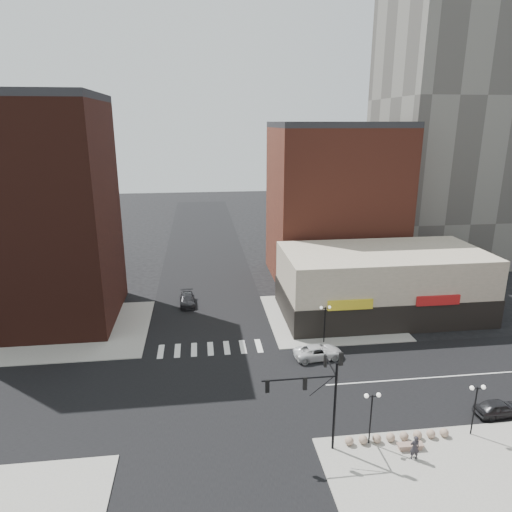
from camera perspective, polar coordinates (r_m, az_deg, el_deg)
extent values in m
plane|color=black|center=(41.71, -5.22, -16.72)|extent=(240.00, 240.00, 0.00)
cube|color=black|center=(41.71, -5.22, -16.70)|extent=(200.00, 14.00, 0.02)
cube|color=black|center=(41.70, -5.22, -16.70)|extent=(14.00, 200.00, 0.02)
cube|color=gray|center=(56.12, -20.95, -8.60)|extent=(15.00, 15.00, 0.12)
cube|color=gray|center=(56.51, 9.17, -7.49)|extent=(15.00, 15.00, 0.12)
cube|color=gray|center=(35.13, 26.26, -25.81)|extent=(18.00, 14.00, 0.12)
cube|color=#381811|center=(57.41, -25.69, 4.50)|extent=(16.00, 15.00, 25.00)
cube|color=brown|center=(68.43, 9.75, 6.29)|extent=(18.00, 15.00, 22.00)
cube|color=#47443F|center=(110.89, 28.85, 24.03)|extent=(18.00, 18.00, 82.00)
cube|color=#C0B099|center=(57.62, 15.44, -3.20)|extent=(24.00, 12.00, 8.00)
cube|color=black|center=(58.41, 15.27, -5.32)|extent=(24.20, 12.20, 3.40)
cylinder|color=black|center=(34.15, 9.81, -18.17)|extent=(0.18, 0.18, 7.00)
cylinder|color=black|center=(32.20, 5.44, -15.02)|extent=(5.20, 0.11, 0.11)
cylinder|color=black|center=(32.92, 8.23, -15.79)|extent=(1.72, 0.06, 1.46)
cylinder|color=black|center=(34.04, 9.28, -13.30)|extent=(0.11, 3.00, 0.11)
cube|color=black|center=(32.05, 1.42, -15.94)|extent=(0.28, 0.18, 0.95)
sphere|color=red|center=(31.89, 1.43, -15.49)|extent=(0.16, 0.16, 0.16)
cube|color=black|center=(32.49, 6.14, -15.55)|extent=(0.28, 0.18, 0.95)
sphere|color=red|center=(32.33, 6.15, -15.10)|extent=(0.16, 0.16, 0.16)
cube|color=black|center=(35.32, 8.65, -12.84)|extent=(0.18, 0.28, 0.95)
sphere|color=red|center=(35.18, 8.67, -12.41)|extent=(0.16, 0.16, 0.16)
cube|color=black|center=(32.24, 10.58, -12.53)|extent=(0.28, 0.18, 0.95)
sphere|color=red|center=(32.09, 10.61, -12.06)|extent=(0.16, 0.16, 0.16)
cylinder|color=black|center=(35.92, 14.13, -19.21)|extent=(0.11, 0.11, 4.00)
cylinder|color=black|center=(34.86, 14.36, -16.66)|extent=(0.90, 0.06, 0.06)
sphere|color=white|center=(34.66, 13.64, -16.62)|extent=(0.32, 0.32, 0.32)
sphere|color=white|center=(34.96, 15.08, -16.42)|extent=(0.32, 0.32, 0.32)
cylinder|color=black|center=(39.27, 25.60, -17.08)|extent=(0.11, 0.11, 4.00)
cylinder|color=black|center=(38.31, 25.95, -14.68)|extent=(0.90, 0.06, 0.06)
sphere|color=white|center=(38.03, 25.39, -14.67)|extent=(0.32, 0.32, 0.32)
sphere|color=white|center=(38.49, 26.55, -14.44)|extent=(0.32, 0.32, 0.32)
cylinder|color=black|center=(49.33, 8.57, -8.51)|extent=(0.11, 0.11, 4.00)
cylinder|color=black|center=(48.56, 8.66, -6.47)|extent=(0.90, 0.06, 0.06)
sphere|color=white|center=(48.41, 8.15, -6.40)|extent=(0.32, 0.32, 0.32)
sphere|color=white|center=(48.65, 9.18, -6.33)|extent=(0.32, 0.32, 0.32)
sphere|color=gray|center=(36.46, 11.57, -21.69)|extent=(0.65, 0.65, 0.65)
sphere|color=gray|center=(36.77, 13.23, -21.44)|extent=(0.65, 0.65, 0.65)
sphere|color=gray|center=(37.10, 14.87, -21.18)|extent=(0.65, 0.65, 0.65)
sphere|color=gray|center=(37.46, 16.46, -20.90)|extent=(0.65, 0.65, 0.65)
sphere|color=gray|center=(37.85, 18.02, -20.62)|extent=(0.65, 0.65, 0.65)
sphere|color=gray|center=(38.27, 19.54, -20.32)|extent=(0.65, 0.65, 0.65)
sphere|color=gray|center=(38.70, 21.02, -20.03)|extent=(0.65, 0.65, 0.65)
sphere|color=gray|center=(39.16, 22.46, -19.72)|extent=(0.65, 0.65, 0.65)
imported|color=silver|center=(46.94, 7.78, -11.80)|extent=(5.09, 2.74, 1.36)
imported|color=black|center=(43.25, 28.08, -16.43)|extent=(4.04, 1.82, 1.35)
imported|color=black|center=(59.86, -8.59, -5.41)|extent=(2.14, 4.80, 1.37)
imported|color=#262328|center=(36.05, 19.21, -21.67)|extent=(0.70, 0.49, 1.85)
cube|color=gray|center=(37.26, 18.70, -21.69)|extent=(1.66, 0.51, 0.31)
cube|color=gray|center=(37.12, 18.73, -21.43)|extent=(1.87, 0.62, 0.12)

